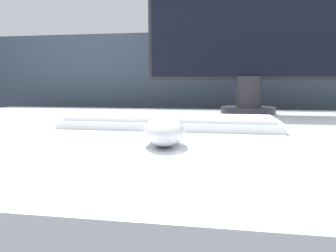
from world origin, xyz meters
The scene contains 4 objects.
partition_panel centered at (0.00, 0.64, 0.53)m, with size 5.00×0.03×1.05m.
computer_mouse_near centered at (-0.06, -0.23, 0.78)m, with size 0.08×0.12×0.05m.
keyboard centered at (-0.08, -0.02, 0.77)m, with size 0.45×0.15×0.02m.
monitor centered at (0.10, 0.34, 0.99)m, with size 0.63×0.17×0.43m.
Camera 1 is at (0.03, -0.70, 0.84)m, focal length 35.00 mm.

